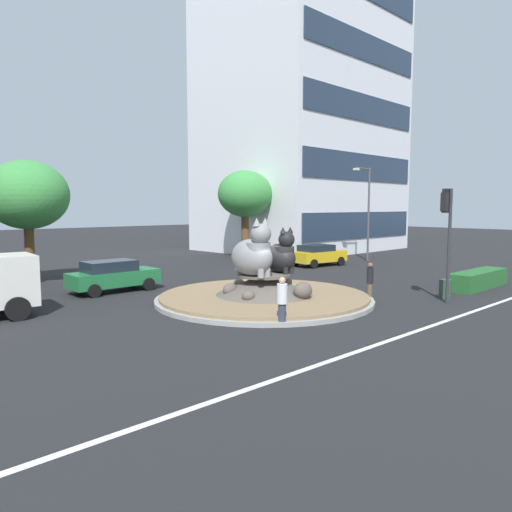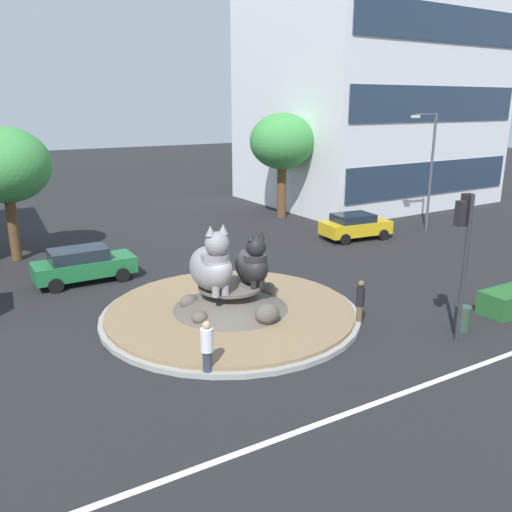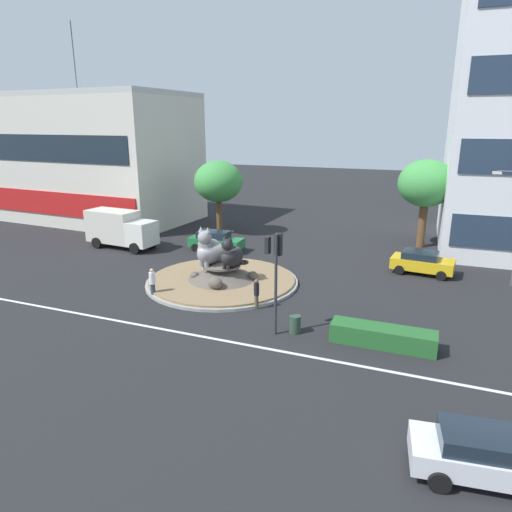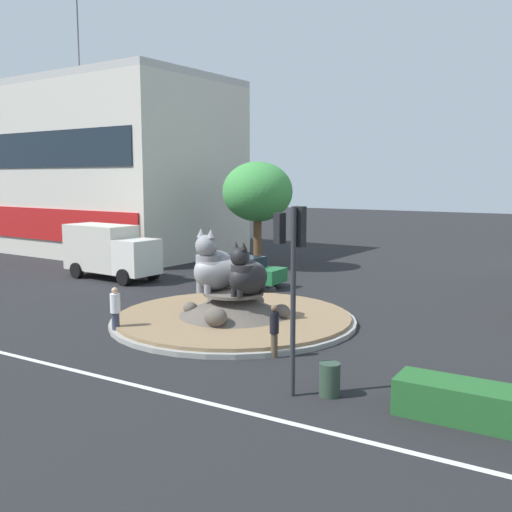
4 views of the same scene
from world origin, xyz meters
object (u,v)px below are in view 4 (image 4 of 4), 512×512
(traffic_light_mast, at_px, (293,258))
(delivery_box_truck, at_px, (110,250))
(hatchback_near_shophouse, at_px, (243,270))
(litter_bin, at_px, (330,380))
(cat_statue_black, at_px, (247,275))
(cat_statue_grey, at_px, (214,268))
(pedestrian_white_shirt, at_px, (115,310))
(broadleaf_tree_behind_island, at_px, (258,192))
(pedestrian_black_shirt, at_px, (274,329))
(shophouse_block, at_px, (100,169))

(traffic_light_mast, xyz_separation_m, delivery_box_truck, (-17.15, 10.50, -2.04))
(hatchback_near_shophouse, height_order, litter_bin, hatchback_near_shophouse)
(cat_statue_black, distance_m, delivery_box_truck, 13.39)
(cat_statue_grey, distance_m, pedestrian_white_shirt, 4.24)
(cat_statue_black, distance_m, broadleaf_tree_behind_island, 14.44)
(pedestrian_white_shirt, height_order, delivery_box_truck, delivery_box_truck)
(cat_statue_black, distance_m, pedestrian_black_shirt, 4.16)
(shophouse_block, height_order, delivery_box_truck, shophouse_block)
(broadleaf_tree_behind_island, xyz_separation_m, hatchback_near_shophouse, (2.21, -5.24, -4.01))
(traffic_light_mast, distance_m, delivery_box_truck, 20.22)
(shophouse_block, relative_size, pedestrian_black_shirt, 12.34)
(pedestrian_white_shirt, height_order, hatchback_near_shophouse, pedestrian_white_shirt)
(cat_statue_black, bearing_deg, cat_statue_grey, -83.72)
(traffic_light_mast, bearing_deg, pedestrian_black_shirt, 45.89)
(cat_statue_grey, bearing_deg, cat_statue_black, 87.49)
(traffic_light_mast, relative_size, hatchback_near_shophouse, 1.14)
(pedestrian_black_shirt, distance_m, litter_bin, 3.63)
(cat_statue_grey, distance_m, litter_bin, 9.09)
(cat_statue_black, height_order, pedestrian_black_shirt, cat_statue_black)
(delivery_box_truck, relative_size, litter_bin, 6.85)
(pedestrian_black_shirt, height_order, litter_bin, pedestrian_black_shirt)
(shophouse_block, relative_size, delivery_box_truck, 3.45)
(pedestrian_black_shirt, distance_m, delivery_box_truck, 17.17)
(traffic_light_mast, height_order, litter_bin, traffic_light_mast)
(shophouse_block, bearing_deg, traffic_light_mast, -32.64)
(shophouse_block, bearing_deg, broadleaf_tree_behind_island, -3.87)
(hatchback_near_shophouse, xyz_separation_m, delivery_box_truck, (-7.69, -2.04, 0.81))
(cat_statue_grey, height_order, traffic_light_mast, traffic_light_mast)
(pedestrian_white_shirt, distance_m, delivery_box_truck, 12.34)
(cat_statue_grey, xyz_separation_m, delivery_box_truck, (-10.76, 4.99, -0.54))
(cat_statue_grey, xyz_separation_m, litter_bin, (7.32, -5.11, -1.72))
(traffic_light_mast, distance_m, pedestrian_black_shirt, 4.22)
(traffic_light_mast, distance_m, litter_bin, 3.38)
(cat_statue_grey, height_order, pedestrian_black_shirt, cat_statue_grey)
(traffic_light_mast, distance_m, pedestrian_white_shirt, 8.96)
(cat_statue_black, bearing_deg, shophouse_block, -112.76)
(traffic_light_mast, bearing_deg, hatchback_near_shophouse, 45.27)
(shophouse_block, bearing_deg, cat_statue_black, -29.25)
(cat_statue_black, bearing_deg, pedestrian_black_shirt, 54.28)
(pedestrian_white_shirt, bearing_deg, litter_bin, -19.34)
(broadleaf_tree_behind_island, height_order, litter_bin, broadleaf_tree_behind_island)
(pedestrian_white_shirt, relative_size, hatchback_near_shophouse, 0.40)
(shophouse_block, xyz_separation_m, hatchback_near_shophouse, (17.74, -7.19, -5.59))
(pedestrian_white_shirt, xyz_separation_m, hatchback_near_shophouse, (-1.16, 10.61, -0.11))
(shophouse_block, height_order, broadleaf_tree_behind_island, shophouse_block)
(cat_statue_grey, xyz_separation_m, traffic_light_mast, (6.40, -5.51, 1.50))
(cat_statue_black, xyz_separation_m, pedestrian_black_shirt, (2.82, -2.87, -1.08))
(shophouse_block, distance_m, broadleaf_tree_behind_island, 15.74)
(traffic_light_mast, bearing_deg, pedestrian_white_shirt, 85.14)
(shophouse_block, relative_size, litter_bin, 23.67)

